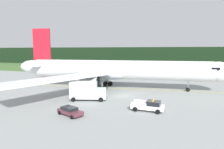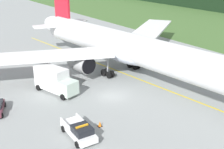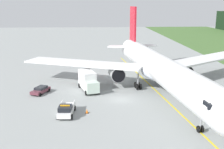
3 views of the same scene
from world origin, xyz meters
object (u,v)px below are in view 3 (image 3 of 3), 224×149
Objects in this scene: staff_car at (41,90)px; catering_truck at (88,81)px; airliner at (157,67)px; ops_pickup_truck at (66,110)px; apron_cone at (87,111)px.

catering_truck is at bearing 98.99° from staff_car.
airliner is 11.61× the size of staff_car.
airliner is 10.05× the size of ops_pickup_truck.
ops_pickup_truck reaches higher than staff_car.
staff_car is (-11.36, -5.92, -0.20)m from ops_pickup_truck.
apron_cone is (12.10, 0.08, -1.65)m from catering_truck.
ops_pickup_truck is 1.16× the size of staff_car.
ops_pickup_truck is at bearing -55.12° from airliner.
airliner is 22.73m from staff_car.
ops_pickup_truck is 12.81m from staff_car.
apron_cone is (10.68, 9.08, -0.38)m from staff_car.
catering_truck is 11.47× the size of apron_cone.
airliner reaches higher than staff_car.
airliner is 13.72m from catering_truck.
ops_pickup_truck is at bearing -77.79° from apron_cone.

